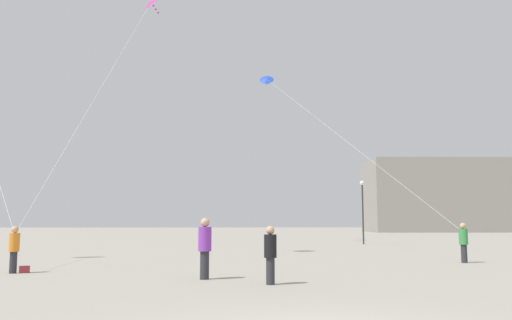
{
  "coord_description": "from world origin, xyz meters",
  "views": [
    {
      "loc": [
        -1.45,
        -7.99,
        1.74
      ],
      "look_at": [
        0.0,
        20.12,
        5.11
      ],
      "focal_mm": 36.22,
      "sensor_mm": 36.0,
      "label": 1
    }
  ],
  "objects": [
    {
      "name": "person_in_orange",
      "position": [
        -8.8,
        10.26,
        0.87
      ],
      "size": [
        0.35,
        0.35,
        1.59
      ],
      "rotation": [
        0.0,
        0.0,
        2.23
      ],
      "color": "#2D2D33",
      "rests_on": "ground_plane"
    },
    {
      "name": "person_in_black",
      "position": [
        -0.29,
        6.64,
        0.89
      ],
      "size": [
        0.35,
        0.35,
        1.63
      ],
      "rotation": [
        0.0,
        0.0,
        4.93
      ],
      "color": "#2D2D33",
      "rests_on": "ground_plane"
    },
    {
      "name": "person_in_green",
      "position": [
        8.58,
        13.84,
        0.93
      ],
      "size": [
        0.37,
        0.37,
        1.69
      ],
      "rotation": [
        0.0,
        0.0,
        2.19
      ],
      "color": "#2D2D33",
      "rests_on": "ground_plane"
    },
    {
      "name": "person_in_purple",
      "position": [
        -2.19,
        8.06,
        1.02
      ],
      "size": [
        0.4,
        0.4,
        1.86
      ],
      "rotation": [
        0.0,
        0.0,
        3.45
      ],
      "color": "#2D2D33",
      "rests_on": "ground_plane"
    },
    {
      "name": "kite_cobalt_diamond",
      "position": [
        1.92,
        36.7,
        14.28
      ],
      "size": [
        7.46,
        23.74,
        13.7
      ],
      "color": "blue"
    },
    {
      "name": "kite_magenta_diamond",
      "position": [
        -5.76,
        18.83,
        13.4
      ],
      "size": [
        3.78,
        9.4,
        12.71
      ],
      "color": "#D12899"
    },
    {
      "name": "building_left_hall",
      "position": [
        35.0,
        79.64,
        6.12
      ],
      "size": [
        25.31,
        12.85,
        12.25
      ],
      "color": "gray",
      "rests_on": "ground_plane"
    },
    {
      "name": "lamppost_east",
      "position": [
        8.98,
        32.0,
        3.32
      ],
      "size": [
        0.36,
        0.36,
        4.95
      ],
      "color": "#2D2D30",
      "rests_on": "ground_plane"
    },
    {
      "name": "handbag_beside_flyer",
      "position": [
        -8.45,
        10.36,
        0.12
      ],
      "size": [
        0.35,
        0.29,
        0.24
      ],
      "primitive_type": "cube",
      "rotation": [
        0.0,
        0.0,
        3.71
      ],
      "color": "maroon",
      "rests_on": "ground_plane"
    }
  ]
}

